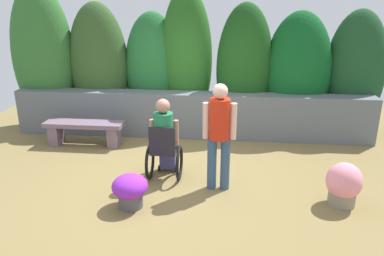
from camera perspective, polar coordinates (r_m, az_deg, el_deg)
ground_plane at (r=6.21m, az=-2.02°, el=-7.07°), size 10.17×10.17×0.00m
stone_retaining_wall at (r=7.76m, az=-0.19°, el=2.05°), size 7.41×0.46×0.94m
hedge_backdrop at (r=8.10m, az=-0.99°, el=9.44°), size 8.00×1.19×3.13m
stone_bench at (r=7.61m, az=-16.25°, el=-0.29°), size 1.55×0.40×0.48m
person_in_wheelchair at (r=5.86m, az=-4.27°, el=-2.11°), size 0.53×0.66×1.33m
person_standing_companion at (r=5.41m, az=4.23°, el=-0.38°), size 0.49×0.30×1.63m
flower_pot_purple_near at (r=5.24m, az=-9.52°, el=-9.31°), size 0.50×0.50×0.48m
flower_pot_terracotta_by_wall at (r=5.60m, az=22.32°, el=-8.06°), size 0.49×0.49×0.63m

